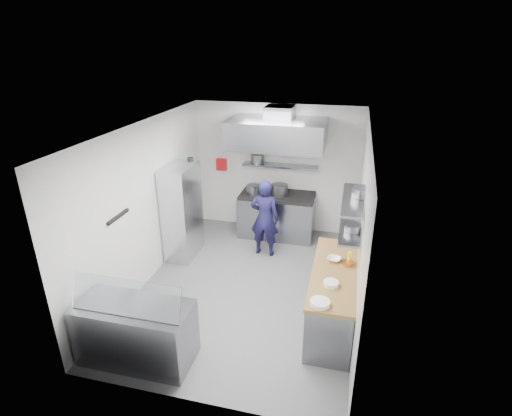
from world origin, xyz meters
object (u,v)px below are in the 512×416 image
(gas_range, at_px, (277,216))
(chef, at_px, (265,218))
(wire_rack, at_px, (182,212))
(display_case, at_px, (137,332))

(gas_range, relative_size, chef, 1.02)
(gas_range, distance_m, chef, 0.95)
(wire_rack, bearing_deg, gas_range, 38.29)
(gas_range, xyz_separation_m, wire_rack, (-1.63, -1.29, 0.48))
(gas_range, height_order, chef, chef)
(gas_range, height_order, wire_rack, wire_rack)
(chef, relative_size, display_case, 1.04)
(chef, bearing_deg, display_case, 74.63)
(wire_rack, relative_size, display_case, 1.23)
(gas_range, relative_size, wire_rack, 0.86)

